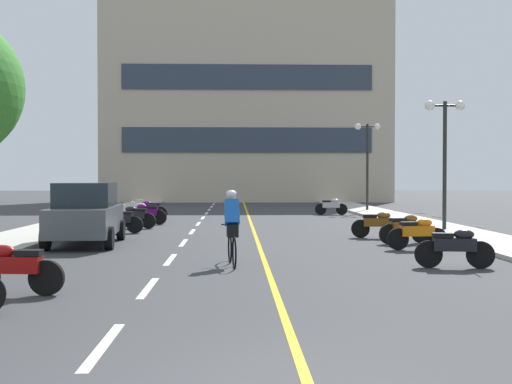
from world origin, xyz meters
TOP-DOWN VIEW (x-y plane):
  - ground_plane at (0.00, 21.00)m, footprint 140.00×140.00m
  - curb_left at (-7.20, 24.00)m, footprint 2.40×72.00m
  - curb_right at (7.20, 24.00)m, footprint 2.40×72.00m
  - lane_dash_0 at (-2.00, 2.00)m, footprint 0.14×2.20m
  - lane_dash_1 at (-2.00, 6.00)m, footprint 0.14×2.20m
  - lane_dash_2 at (-2.00, 10.00)m, footprint 0.14×2.20m
  - lane_dash_3 at (-2.00, 14.00)m, footprint 0.14×2.20m
  - lane_dash_4 at (-2.00, 18.00)m, footprint 0.14×2.20m
  - lane_dash_5 at (-2.00, 22.00)m, footprint 0.14×2.20m
  - lane_dash_6 at (-2.00, 26.00)m, footprint 0.14×2.20m
  - lane_dash_7 at (-2.00, 30.00)m, footprint 0.14×2.20m
  - lane_dash_8 at (-2.00, 34.00)m, footprint 0.14×2.20m
  - lane_dash_9 at (-2.00, 38.00)m, footprint 0.14×2.20m
  - lane_dash_10 at (-2.00, 42.00)m, footprint 0.14×2.20m
  - lane_dash_11 at (-2.00, 46.00)m, footprint 0.14×2.20m
  - centre_line_yellow at (0.25, 24.00)m, footprint 0.12×66.00m
  - office_building at (0.55, 49.50)m, footprint 23.13×9.12m
  - street_lamp_mid at (7.10, 17.47)m, footprint 1.46×0.36m
  - street_lamp_far at (7.14, 31.33)m, footprint 1.46×0.36m
  - parked_car_near at (-4.81, 13.50)m, footprint 2.13×4.30m
  - motorcycle_1 at (-4.16, 5.32)m, footprint 1.70×0.60m
  - motorcycle_2 at (4.34, 8.29)m, footprint 1.70×0.60m
  - motorcycle_3 at (4.54, 11.88)m, footprint 1.70×0.60m
  - motorcycle_4 at (4.64, 13.56)m, footprint 1.66×0.75m
  - motorcycle_5 at (4.22, 15.35)m, footprint 1.70×0.60m
  - motorcycle_6 at (-4.53, 17.51)m, footprint 1.68×0.64m
  - motorcycle_7 at (-4.32, 19.63)m, footprint 1.66×0.73m
  - motorcycle_8 at (-4.16, 21.67)m, footprint 1.70×0.60m
  - motorcycle_9 at (-4.42, 23.12)m, footprint 1.70×0.60m
  - motorcycle_10 at (-4.45, 25.23)m, footprint 1.65×0.75m
  - motorcycle_11 at (4.63, 28.32)m, footprint 1.69×0.60m
  - cyclist_rider at (-0.51, 8.96)m, footprint 0.43×1.77m

SIDE VIEW (x-z plane):
  - ground_plane at x=0.00m, z-range 0.00..0.00m
  - lane_dash_0 at x=-2.00m, z-range 0.00..0.01m
  - lane_dash_1 at x=-2.00m, z-range 0.00..0.01m
  - lane_dash_2 at x=-2.00m, z-range 0.00..0.01m
  - lane_dash_3 at x=-2.00m, z-range 0.00..0.01m
  - lane_dash_4 at x=-2.00m, z-range 0.00..0.01m
  - lane_dash_5 at x=-2.00m, z-range 0.00..0.01m
  - lane_dash_6 at x=-2.00m, z-range 0.00..0.01m
  - lane_dash_7 at x=-2.00m, z-range 0.00..0.01m
  - lane_dash_8 at x=-2.00m, z-range 0.00..0.01m
  - lane_dash_9 at x=-2.00m, z-range 0.00..0.01m
  - lane_dash_10 at x=-2.00m, z-range 0.00..0.01m
  - lane_dash_11 at x=-2.00m, z-range 0.00..0.01m
  - centre_line_yellow at x=0.25m, z-range 0.00..0.01m
  - curb_left at x=-7.20m, z-range 0.00..0.12m
  - curb_right at x=7.20m, z-range 0.00..0.12m
  - motorcycle_1 at x=-4.16m, z-range 0.01..0.93m
  - motorcycle_2 at x=4.34m, z-range 0.01..0.93m
  - motorcycle_3 at x=4.54m, z-range 0.01..0.93m
  - motorcycle_4 at x=4.64m, z-range 0.01..0.93m
  - motorcycle_5 at x=4.22m, z-range 0.01..0.93m
  - motorcycle_6 at x=-4.53m, z-range 0.01..0.93m
  - motorcycle_7 at x=-4.32m, z-range 0.01..0.93m
  - motorcycle_8 at x=-4.16m, z-range 0.01..0.93m
  - motorcycle_9 at x=-4.42m, z-range 0.01..0.93m
  - motorcycle_10 at x=-4.45m, z-range 0.01..0.93m
  - motorcycle_11 at x=4.63m, z-range 0.01..0.93m
  - cyclist_rider at x=-0.51m, z-range 0.03..1.74m
  - parked_car_near at x=-4.81m, z-range 0.01..1.83m
  - street_lamp_mid at x=7.10m, z-range 1.24..5.85m
  - street_lamp_far at x=7.14m, z-range 1.28..6.22m
  - office_building at x=0.55m, z-range 0.00..16.26m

